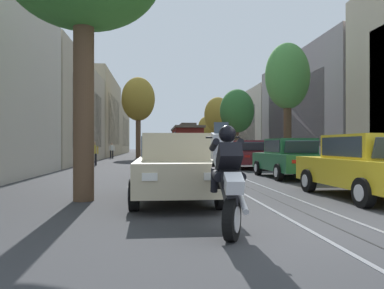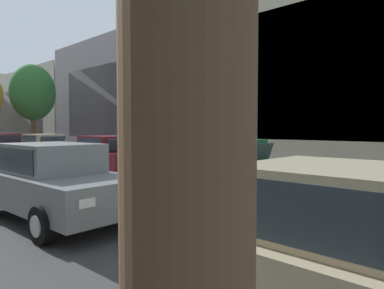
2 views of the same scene
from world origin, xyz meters
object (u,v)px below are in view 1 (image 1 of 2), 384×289
(street_tree_kerb_left_second, at_px, (138,100))
(street_tree_kerb_right_fourth, at_px, (218,115))
(pedestrian_on_right_pavement, at_px, (112,150))
(parked_car_yellow_near_right, at_px, (366,166))
(parked_car_beige_mid_left, at_px, (163,154))
(parked_car_green_second_right, at_px, (289,158))
(parked_car_beige_near_left, at_px, (175,167))
(cable_car_trolley, at_px, (186,141))
(pedestrian_on_left_pavement, at_px, (94,152))
(parked_car_beige_fourth_right, at_px, (229,152))
(parked_car_maroon_mid_right, at_px, (248,154))
(motorcycle_with_rider, at_px, (226,173))
(street_tree_kerb_right_mid, at_px, (237,111))
(parked_car_maroon_fifth_right, at_px, (215,151))
(street_tree_kerb_right_far, at_px, (207,128))
(parked_car_grey_second_left, at_px, (170,158))
(street_tree_kerb_right_second, at_px, (287,78))

(street_tree_kerb_left_second, bearing_deg, street_tree_kerb_right_fourth, 36.55)
(pedestrian_on_right_pavement, bearing_deg, parked_car_yellow_near_right, -71.64)
(parked_car_beige_mid_left, relative_size, parked_car_green_second_right, 1.01)
(parked_car_beige_near_left, xyz_separation_m, parked_car_beige_mid_left, (-0.07, 12.30, 0.00))
(cable_car_trolley, height_order, pedestrian_on_left_pavement, cable_car_trolley)
(parked_car_beige_fourth_right, bearing_deg, pedestrian_on_left_pavement, -165.25)
(street_tree_kerb_left_second, bearing_deg, parked_car_yellow_near_right, -76.71)
(parked_car_maroon_mid_right, distance_m, parked_car_beige_fourth_right, 6.43)
(street_tree_kerb_right_fourth, height_order, motorcycle_with_rider, street_tree_kerb_right_fourth)
(parked_car_beige_mid_left, xyz_separation_m, pedestrian_on_right_pavement, (-4.76, 16.31, 0.08))
(street_tree_kerb_left_second, xyz_separation_m, cable_car_trolley, (4.68, -3.08, -4.28))
(parked_car_maroon_mid_right, bearing_deg, cable_car_trolley, 98.98)
(parked_car_beige_near_left, distance_m, street_tree_kerb_right_mid, 25.59)
(parked_car_maroon_mid_right, bearing_deg, parked_car_maroon_fifth_right, 90.20)
(parked_car_yellow_near_right, relative_size, street_tree_kerb_right_far, 0.76)
(parked_car_maroon_mid_right, relative_size, pedestrian_on_left_pavement, 2.83)
(parked_car_green_second_right, height_order, street_tree_kerb_right_far, street_tree_kerb_right_far)
(street_tree_kerb_right_fourth, bearing_deg, parked_car_beige_near_left, -101.07)
(parked_car_beige_near_left, bearing_deg, motorcycle_with_rider, -79.67)
(parked_car_grey_second_left, xyz_separation_m, parked_car_maroon_mid_right, (4.61, 5.41, 0.00))
(parked_car_green_second_right, xyz_separation_m, parked_car_beige_fourth_right, (-0.01, 12.46, 0.00))
(parked_car_grey_second_left, distance_m, pedestrian_on_right_pavement, 22.90)
(parked_car_green_second_right, height_order, pedestrian_on_right_pavement, parked_car_green_second_right)
(parked_car_yellow_near_right, bearing_deg, parked_car_beige_fourth_right, 89.51)
(parked_car_maroon_mid_right, xyz_separation_m, street_tree_kerb_right_fourth, (2.36, 24.63, 4.23))
(parked_car_beige_mid_left, distance_m, parked_car_green_second_right, 8.31)
(street_tree_kerb_right_mid, relative_size, pedestrian_on_right_pavement, 4.11)
(street_tree_kerb_left_second, bearing_deg, parked_car_beige_mid_left, -82.72)
(street_tree_kerb_right_second, bearing_deg, parked_car_green_second_right, -109.39)
(parked_car_grey_second_left, distance_m, parked_car_maroon_mid_right, 7.11)
(parked_car_beige_fourth_right, xyz_separation_m, street_tree_kerb_left_second, (-7.14, 11.27, 5.14))
(parked_car_yellow_near_right, height_order, pedestrian_on_left_pavement, parked_car_yellow_near_right)
(street_tree_kerb_right_mid, distance_m, cable_car_trolley, 5.58)
(motorcycle_with_rider, bearing_deg, parked_car_grey_second_left, 92.90)
(parked_car_green_second_right, relative_size, pedestrian_on_left_pavement, 2.83)
(pedestrian_on_right_pavement, bearing_deg, street_tree_kerb_right_mid, -19.82)
(street_tree_kerb_right_second, distance_m, pedestrian_on_left_pavement, 12.83)
(cable_car_trolley, bearing_deg, parked_car_beige_fourth_right, -73.33)
(parked_car_green_second_right, bearing_deg, parked_car_beige_near_left, -130.95)
(parked_car_beige_near_left, height_order, cable_car_trolley, cable_car_trolley)
(parked_car_yellow_near_right, bearing_deg, pedestrian_on_right_pavement, 108.36)
(parked_car_grey_second_left, height_order, parked_car_green_second_right, same)
(parked_car_beige_mid_left, height_order, pedestrian_on_left_pavement, parked_car_beige_mid_left)
(street_tree_kerb_right_far, bearing_deg, parked_car_yellow_near_right, -93.13)
(street_tree_kerb_left_second, xyz_separation_m, street_tree_kerb_right_second, (9.09, -18.20, -0.89))
(parked_car_yellow_near_right, distance_m, street_tree_kerb_right_mid, 24.92)
(parked_car_yellow_near_right, height_order, parked_car_beige_fourth_right, same)
(parked_car_maroon_mid_right, bearing_deg, parked_car_yellow_near_right, -90.06)
(parked_car_beige_mid_left, height_order, parked_car_green_second_right, same)
(street_tree_kerb_left_second, bearing_deg, parked_car_maroon_mid_right, -68.44)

